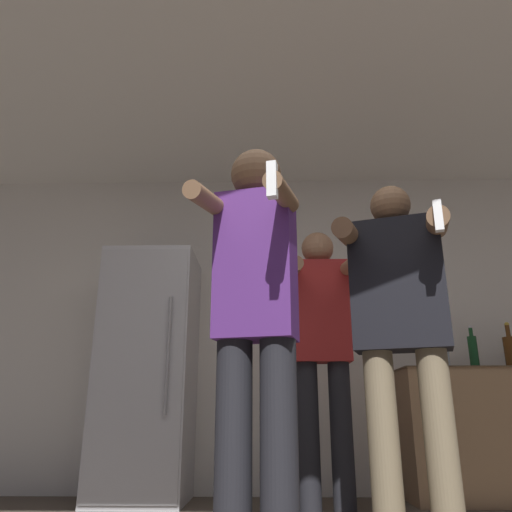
# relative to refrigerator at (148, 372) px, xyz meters

# --- Properties ---
(wall_back) EXTENTS (7.00, 0.06, 2.55)m
(wall_back) POSITION_rel_refrigerator_xyz_m (1.03, 0.34, 0.41)
(wall_back) COLOR silver
(wall_back) RESTS_ON ground_plane
(ceiling_slab) EXTENTS (7.00, 3.36, 0.05)m
(ceiling_slab) POSITION_rel_refrigerator_xyz_m (1.03, -1.11, 1.71)
(ceiling_slab) COLOR silver
(ceiling_slab) RESTS_ON wall_back
(refrigerator) EXTENTS (0.64, 0.66, 1.74)m
(refrigerator) POSITION_rel_refrigerator_xyz_m (0.00, 0.00, 0.00)
(refrigerator) COLOR silver
(refrigerator) RESTS_ON ground_plane
(counter) EXTENTS (1.53, 0.54, 0.89)m
(counter) POSITION_rel_refrigerator_xyz_m (2.58, 0.06, -0.42)
(counter) COLOR #997551
(counter) RESTS_ON ground_plane
(bottle_dark_rum) EXTENTS (0.08, 0.08, 0.32)m
(bottle_dark_rum) POSITION_rel_refrigerator_xyz_m (2.16, 0.04, 0.15)
(bottle_dark_rum) COLOR silver
(bottle_dark_rum) RESTS_ON counter
(bottle_tall_gin) EXTENTS (0.09, 0.09, 0.34)m
(bottle_tall_gin) POSITION_rel_refrigerator_xyz_m (2.66, 0.04, 0.14)
(bottle_tall_gin) COLOR #563314
(bottle_tall_gin) RESTS_ON counter
(bottle_green_wine) EXTENTS (0.06, 0.06, 0.32)m
(bottle_green_wine) POSITION_rel_refrigerator_xyz_m (2.38, 0.04, 0.15)
(bottle_green_wine) COLOR #194723
(bottle_green_wine) RESTS_ON counter
(person_woman_foreground) EXTENTS (0.47, 0.56, 1.72)m
(person_woman_foreground) POSITION_rel_refrigerator_xyz_m (0.82, -1.66, 0.08)
(person_woman_foreground) COLOR black
(person_woman_foreground) RESTS_ON ground_plane
(person_man_side) EXTENTS (0.59, 0.54, 1.68)m
(person_man_side) POSITION_rel_refrigerator_xyz_m (1.50, -1.34, 0.11)
(person_man_side) COLOR #75664C
(person_man_side) RESTS_ON ground_plane
(person_spectator_back) EXTENTS (0.45, 0.53, 1.77)m
(person_spectator_back) POSITION_rel_refrigerator_xyz_m (1.22, -0.44, 0.15)
(person_spectator_back) COLOR black
(person_spectator_back) RESTS_ON ground_plane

